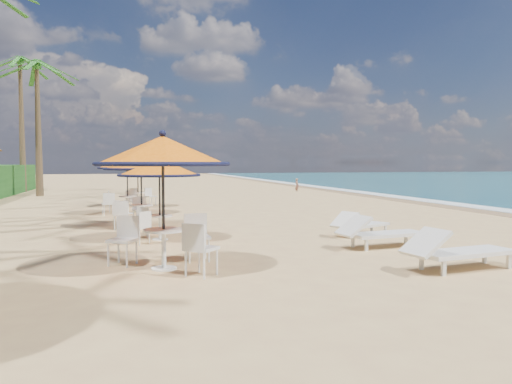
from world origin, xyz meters
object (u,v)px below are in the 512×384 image
station_0 (164,168)px  lounger_far (359,224)px  station_3 (126,170)px  lounger_mid (379,232)px  lounger_near (456,250)px  station_2 (140,169)px  station_4 (138,169)px  station_1 (157,175)px

station_0 → lounger_far: (5.37, 2.95, -1.55)m
station_3 → lounger_far: station_3 is taller
lounger_mid → lounger_near: bearing=-93.6°
station_2 → lounger_mid: size_ratio=1.06×
station_4 → lounger_mid: station_4 is taller
station_2 → station_3: (-0.42, 4.20, -0.09)m
station_0 → lounger_far: size_ratio=1.32×
lounger_near → lounger_mid: (-0.17, 2.54, -0.01)m
station_2 → lounger_far: size_ratio=1.21×
station_0 → station_2: (-0.26, 6.31, -0.09)m
station_2 → lounger_far: station_2 is taller
station_0 → lounger_near: (5.10, -1.46, -1.50)m
station_0 → lounger_near: station_0 is taller
station_3 → lounger_near: station_3 is taller
station_4 → lounger_far: station_4 is taller
station_1 → station_4: 10.04m
station_1 → station_2: station_2 is taller
station_2 → lounger_far: bearing=-30.8°
station_4 → lounger_mid: bearing=-67.9°
lounger_far → station_3: bearing=103.2°
station_3 → station_2: bearing=-84.3°
lounger_near → station_3: bearing=107.8°
station_0 → station_3: station_0 is taller
lounger_mid → lounger_far: bearing=69.7°
station_0 → station_3: (-0.68, 10.52, -0.18)m
station_0 → station_4: bearing=90.6°
station_2 → station_4: bearing=89.0°
station_2 → lounger_near: 9.55m
station_3 → lounger_near: (5.79, -11.97, -1.32)m
station_1 → station_4: size_ratio=1.00×
station_3 → lounger_near: bearing=-64.2°
station_4 → lounger_far: (5.50, -10.62, -1.34)m
station_2 → lounger_near: bearing=-55.4°
station_2 → lounger_far: 6.72m
station_3 → lounger_mid: size_ratio=1.05×
station_2 → station_0: bearing=-87.6°
station_0 → station_2: station_0 is taller
station_0 → lounger_near: 5.51m
station_0 → station_2: 6.32m
station_2 → station_4: size_ratio=1.07×
station_2 → lounger_mid: bearing=-45.2°
station_3 → lounger_far: size_ratio=1.20×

